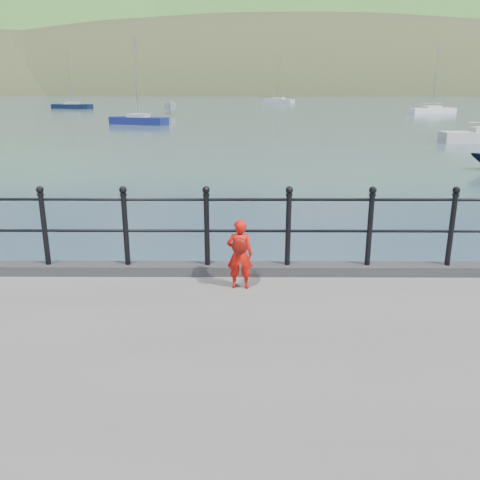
{
  "coord_description": "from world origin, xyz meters",
  "views": [
    {
      "loc": [
        -0.07,
        -7.34,
        3.76
      ],
      "look_at": [
        -0.11,
        -0.2,
        1.55
      ],
      "focal_mm": 38.0,
      "sensor_mm": 36.0,
      "label": 1
    }
  ],
  "objects_px": {
    "sailboat_deep": "(278,101)",
    "railing": "(248,221)",
    "sailboat_far": "(432,111)",
    "sailboat_left": "(72,106)",
    "sailboat_port": "(139,121)",
    "child": "(240,254)",
    "launch_white": "(170,107)"
  },
  "relations": [
    {
      "from": "sailboat_left",
      "to": "sailboat_far",
      "type": "distance_m",
      "value": 52.79
    },
    {
      "from": "sailboat_deep",
      "to": "railing",
      "type": "bearing_deg",
      "value": -58.96
    },
    {
      "from": "railing",
      "to": "sailboat_deep",
      "type": "bearing_deg",
      "value": 85.88
    },
    {
      "from": "sailboat_far",
      "to": "child",
      "type": "bearing_deg",
      "value": -129.54
    },
    {
      "from": "sailboat_far",
      "to": "sailboat_port",
      "type": "distance_m",
      "value": 39.24
    },
    {
      "from": "sailboat_deep",
      "to": "sailboat_port",
      "type": "relative_size",
      "value": 1.19
    },
    {
      "from": "railing",
      "to": "launch_white",
      "type": "bearing_deg",
      "value": 98.97
    },
    {
      "from": "sailboat_left",
      "to": "sailboat_port",
      "type": "distance_m",
      "value": 35.79
    },
    {
      "from": "sailboat_port",
      "to": "sailboat_deep",
      "type": "bearing_deg",
      "value": 93.22
    },
    {
      "from": "sailboat_deep",
      "to": "sailboat_far",
      "type": "xyz_separation_m",
      "value": [
        17.32,
        -39.44,
        0.0
      ]
    },
    {
      "from": "railing",
      "to": "sailboat_deep",
      "type": "xyz_separation_m",
      "value": [
        7.22,
        100.38,
        -1.48
      ]
    },
    {
      "from": "launch_white",
      "to": "sailboat_far",
      "type": "relative_size",
      "value": 0.48
    },
    {
      "from": "sailboat_left",
      "to": "sailboat_port",
      "type": "bearing_deg",
      "value": -48.28
    },
    {
      "from": "launch_white",
      "to": "sailboat_deep",
      "type": "relative_size",
      "value": 0.46
    },
    {
      "from": "sailboat_left",
      "to": "railing",
      "type": "bearing_deg",
      "value": -56.15
    },
    {
      "from": "railing",
      "to": "sailboat_port",
      "type": "distance_m",
      "value": 43.51
    },
    {
      "from": "child",
      "to": "sailboat_left",
      "type": "xyz_separation_m",
      "value": [
        -26.49,
        74.58,
        -1.17
      ]
    },
    {
      "from": "sailboat_far",
      "to": "railing",
      "type": "bearing_deg",
      "value": -129.63
    },
    {
      "from": "launch_white",
      "to": "sailboat_left",
      "type": "bearing_deg",
      "value": 129.43
    },
    {
      "from": "sailboat_left",
      "to": "sailboat_port",
      "type": "relative_size",
      "value": 1.09
    },
    {
      "from": "child",
      "to": "launch_white",
      "type": "bearing_deg",
      "value": -78.59
    },
    {
      "from": "railing",
      "to": "child",
      "type": "distance_m",
      "value": 0.65
    },
    {
      "from": "sailboat_port",
      "to": "sailboat_left",
      "type": "bearing_deg",
      "value": 137.37
    },
    {
      "from": "child",
      "to": "sailboat_far",
      "type": "bearing_deg",
      "value": -109.23
    },
    {
      "from": "railing",
      "to": "sailboat_left",
      "type": "xyz_separation_m",
      "value": [
        -26.6,
        74.03,
        -1.49
      ]
    },
    {
      "from": "sailboat_port",
      "to": "launch_white",
      "type": "bearing_deg",
      "value": 107.75
    },
    {
      "from": "child",
      "to": "sailboat_far",
      "type": "xyz_separation_m",
      "value": [
        24.65,
        61.49,
        -1.16
      ]
    },
    {
      "from": "child",
      "to": "sailboat_far",
      "type": "relative_size",
      "value": 0.11
    },
    {
      "from": "sailboat_deep",
      "to": "launch_white",
      "type": "bearing_deg",
      "value": -76.98
    },
    {
      "from": "sailboat_deep",
      "to": "sailboat_far",
      "type": "relative_size",
      "value": 1.06
    },
    {
      "from": "launch_white",
      "to": "sailboat_far",
      "type": "height_order",
      "value": "sailboat_far"
    },
    {
      "from": "sailboat_left",
      "to": "sailboat_deep",
      "type": "distance_m",
      "value": 42.88
    }
  ]
}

